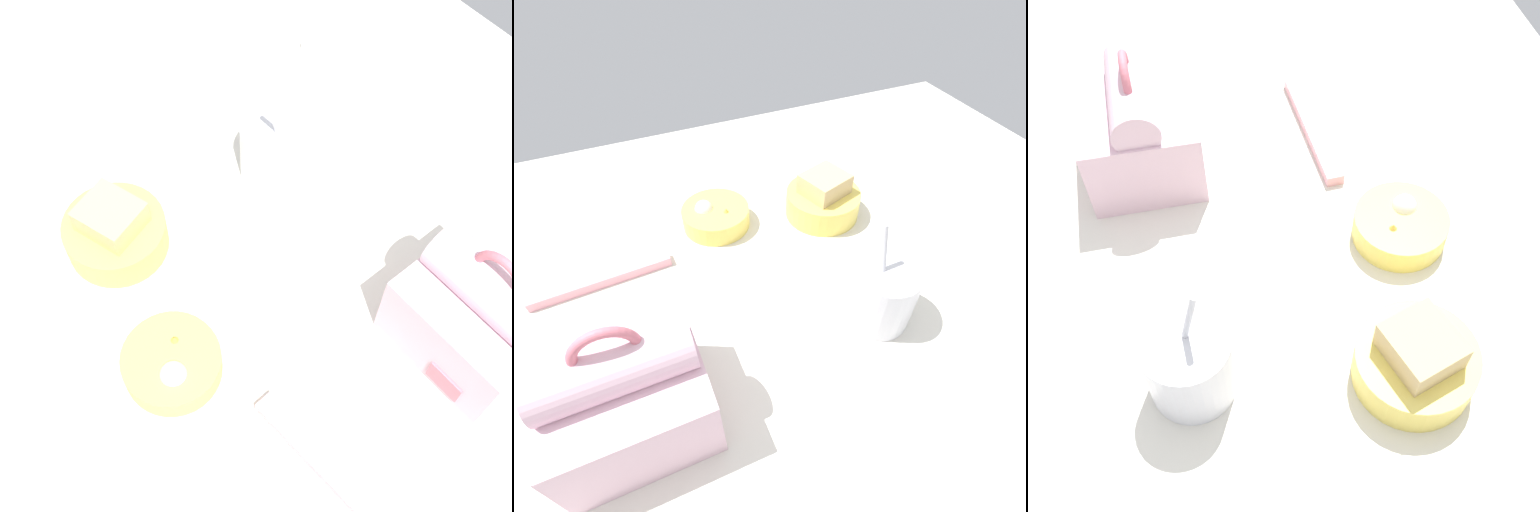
# 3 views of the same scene
# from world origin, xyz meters

# --- Properties ---
(desk_surface) EXTENTS (1.40, 1.10, 0.02)m
(desk_surface) POSITION_xyz_m (0.00, 0.00, 0.01)
(desk_surface) COLOR silver
(desk_surface) RESTS_ON ground
(keyboard) EXTENTS (0.41, 0.11, 0.02)m
(keyboard) POSITION_xyz_m (-0.06, 0.33, 0.03)
(keyboard) COLOR silver
(keyboard) RESTS_ON desk_surface
(lunch_bag) EXTENTS (0.16, 0.15, 0.18)m
(lunch_bag) POSITION_xyz_m (0.23, 0.10, 0.09)
(lunch_bag) COLOR beige
(lunch_bag) RESTS_ON desk_surface
(soup_cup) EXTENTS (0.09, 0.09, 0.16)m
(soup_cup) POSITION_xyz_m (-0.10, 0.09, 0.07)
(soup_cup) COLOR silver
(soup_cup) RESTS_ON desk_surface
(bento_bowl_sandwich) EXTENTS (0.13, 0.13, 0.08)m
(bento_bowl_sandwich) POSITION_xyz_m (-0.14, -0.15, 0.05)
(bento_bowl_sandwich) COLOR #EFD65B
(bento_bowl_sandwich) RESTS_ON desk_surface
(bento_bowl_snacks) EXTENTS (0.12, 0.12, 0.05)m
(bento_bowl_snacks) POSITION_xyz_m (0.05, -0.19, 0.04)
(bento_bowl_snacks) COLOR #EFD65B
(bento_bowl_snacks) RESTS_ON desk_surface
(chopstick_case) EXTENTS (0.21, 0.04, 0.02)m
(chopstick_case) POSITION_xyz_m (0.25, -0.13, 0.03)
(chopstick_case) COLOR pink
(chopstick_case) RESTS_ON desk_surface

